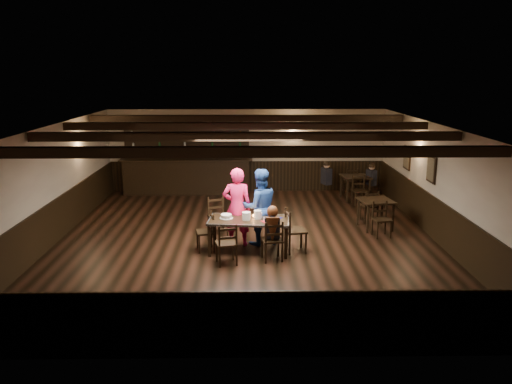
{
  "coord_description": "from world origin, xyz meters",
  "views": [
    {
      "loc": [
        0.05,
        -11.25,
        3.93
      ],
      "look_at": [
        0.22,
        0.2,
        1.12
      ],
      "focal_mm": 35.0,
      "sensor_mm": 36.0,
      "label": 1
    }
  ],
  "objects_px": {
    "chair_near_left": "(227,241)",
    "woman_pink": "(237,207)",
    "man_blue": "(260,207)",
    "chair_near_right": "(273,238)",
    "cake": "(226,216)",
    "dining_table": "(249,222)",
    "bar_counter": "(187,171)"
  },
  "relations": [
    {
      "from": "dining_table",
      "to": "chair_near_right",
      "type": "height_order",
      "value": "chair_near_right"
    },
    {
      "from": "dining_table",
      "to": "bar_counter",
      "type": "relative_size",
      "value": 0.43
    },
    {
      "from": "cake",
      "to": "bar_counter",
      "type": "height_order",
      "value": "bar_counter"
    },
    {
      "from": "man_blue",
      "to": "cake",
      "type": "xyz_separation_m",
      "value": [
        -0.75,
        -0.45,
        -0.09
      ]
    },
    {
      "from": "dining_table",
      "to": "woman_pink",
      "type": "bearing_deg",
      "value": 120.86
    },
    {
      "from": "chair_near_left",
      "to": "woman_pink",
      "type": "xyz_separation_m",
      "value": [
        0.18,
        1.25,
        0.39
      ]
    },
    {
      "from": "chair_near_left",
      "to": "bar_counter",
      "type": "height_order",
      "value": "bar_counter"
    },
    {
      "from": "dining_table",
      "to": "bar_counter",
      "type": "height_order",
      "value": "bar_counter"
    },
    {
      "from": "woman_pink",
      "to": "cake",
      "type": "relative_size",
      "value": 6.12
    },
    {
      "from": "man_blue",
      "to": "cake",
      "type": "relative_size",
      "value": 6.0
    },
    {
      "from": "chair_near_left",
      "to": "man_blue",
      "type": "height_order",
      "value": "man_blue"
    },
    {
      "from": "chair_near_right",
      "to": "dining_table",
      "type": "bearing_deg",
      "value": 130.14
    },
    {
      "from": "woman_pink",
      "to": "bar_counter",
      "type": "distance_m",
      "value": 5.33
    },
    {
      "from": "dining_table",
      "to": "chair_near_left",
      "type": "height_order",
      "value": "chair_near_left"
    },
    {
      "from": "dining_table",
      "to": "man_blue",
      "type": "bearing_deg",
      "value": 64.61
    },
    {
      "from": "man_blue",
      "to": "dining_table",
      "type": "bearing_deg",
      "value": 51.14
    },
    {
      "from": "chair_near_right",
      "to": "cake",
      "type": "relative_size",
      "value": 3.01
    },
    {
      "from": "woman_pink",
      "to": "bar_counter",
      "type": "height_order",
      "value": "bar_counter"
    },
    {
      "from": "dining_table",
      "to": "bar_counter",
      "type": "bearing_deg",
      "value": 110.12
    },
    {
      "from": "man_blue",
      "to": "chair_near_left",
      "type": "bearing_deg",
      "value": 48.45
    },
    {
      "from": "chair_near_right",
      "to": "man_blue",
      "type": "relative_size",
      "value": 0.5
    },
    {
      "from": "dining_table",
      "to": "man_blue",
      "type": "xyz_separation_m",
      "value": [
        0.24,
        0.52,
        0.2
      ]
    },
    {
      "from": "cake",
      "to": "man_blue",
      "type": "bearing_deg",
      "value": 30.98
    },
    {
      "from": "cake",
      "to": "chair_near_right",
      "type": "bearing_deg",
      "value": -33.32
    },
    {
      "from": "chair_near_left",
      "to": "woman_pink",
      "type": "distance_m",
      "value": 1.32
    },
    {
      "from": "woman_pink",
      "to": "bar_counter",
      "type": "xyz_separation_m",
      "value": [
        -1.74,
        5.04,
        -0.18
      ]
    },
    {
      "from": "chair_near_left",
      "to": "chair_near_right",
      "type": "distance_m",
      "value": 0.97
    },
    {
      "from": "dining_table",
      "to": "woman_pink",
      "type": "xyz_separation_m",
      "value": [
        -0.27,
        0.45,
        0.22
      ]
    },
    {
      "from": "chair_near_left",
      "to": "man_blue",
      "type": "bearing_deg",
      "value": 61.93
    },
    {
      "from": "dining_table",
      "to": "chair_near_right",
      "type": "xyz_separation_m",
      "value": [
        0.5,
        -0.59,
        -0.16
      ]
    },
    {
      "from": "woman_pink",
      "to": "cake",
      "type": "distance_m",
      "value": 0.47
    },
    {
      "from": "man_blue",
      "to": "bar_counter",
      "type": "height_order",
      "value": "bar_counter"
    }
  ]
}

